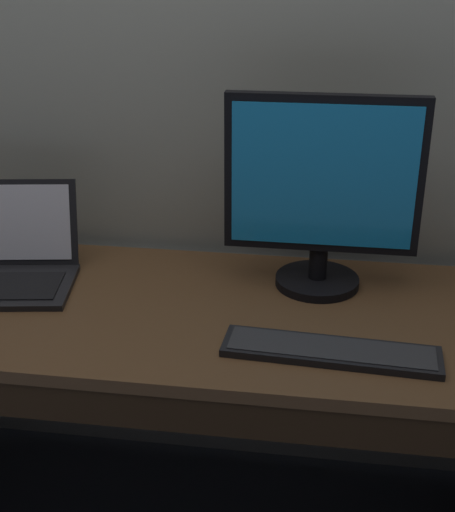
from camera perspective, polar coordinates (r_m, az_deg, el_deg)
name	(u,v)px	position (r m, az deg, el deg)	size (l,w,h in m)	color
desk	(173,383)	(1.79, -4.54, -10.37)	(1.79, 0.66, 0.74)	brown
laptop_black	(5,266)	(1.87, -17.76, -0.78)	(0.39, 0.35, 0.24)	black
external_monitor	(322,193)	(1.69, 7.78, 5.18)	(0.47, 0.21, 0.49)	black
wired_keyboard	(331,351)	(1.51, 8.47, -7.73)	(0.47, 0.14, 0.02)	black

